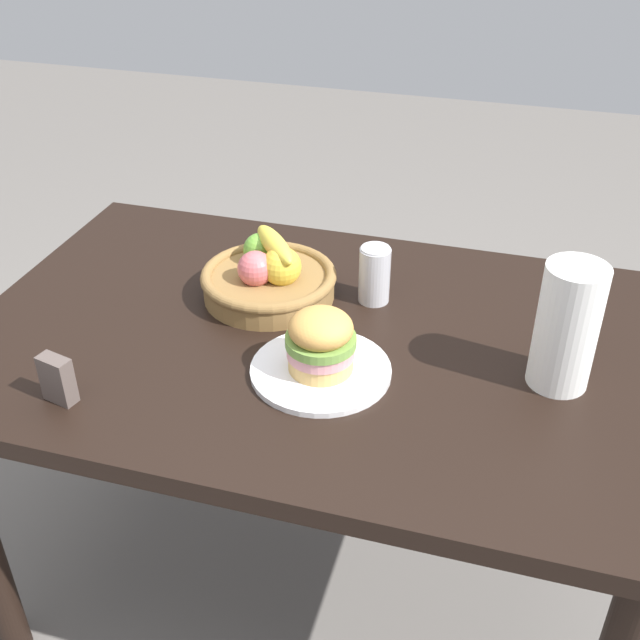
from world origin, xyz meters
The scene contains 8 objects.
ground_plane centered at (0.00, 0.00, 0.00)m, with size 8.00×8.00×0.00m, color slate.
dining_table centered at (0.00, 0.00, 0.65)m, with size 1.40×0.90×0.75m.
plate centered at (0.04, -0.12, 0.76)m, with size 0.26×0.26×0.01m, color white.
sandwich centered at (0.04, -0.12, 0.82)m, with size 0.13×0.13×0.12m.
soda_can centered at (0.08, 0.16, 0.81)m, with size 0.07×0.07×0.13m.
fruit_basket centered at (-0.14, 0.12, 0.80)m, with size 0.29×0.29×0.14m.
paper_towel_roll centered at (0.46, -0.02, 0.87)m, with size 0.11×0.11×0.24m, color white.
napkin_holder centered at (-0.38, -0.32, 0.80)m, with size 0.06×0.03×0.09m, color #594C47.
Camera 1 is at (0.37, -1.24, 1.63)m, focal length 43.94 mm.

